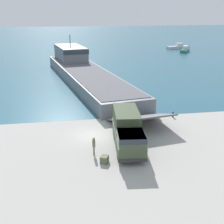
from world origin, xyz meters
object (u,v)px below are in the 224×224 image
Objects in this scene: moored_boat_a at (185,50)px; moored_boat_b at (178,47)px; landing_craft at (83,70)px; soldier_on_ramp at (94,145)px; mooring_bollard at (173,114)px; cargo_crate at (104,159)px; military_truck at (128,130)px; moored_boat_c at (65,50)px.

moored_boat_b is at bearing -64.48° from moored_boat_a.
landing_craft is 5.92× the size of moored_boat_b.
mooring_bollard is at bearing 40.11° from soldier_on_ramp.
landing_craft is at bearing 88.96° from soldier_on_ramp.
moored_boat_b is at bearing 64.13° from cargo_crate.
cargo_crate is (-33.70, -63.79, -0.27)m from moored_boat_a.
moored_boat_a is (31.02, 60.91, -1.09)m from military_truck.
military_truck is (1.70, -30.44, -0.03)m from landing_craft.
moored_boat_c is (-34.84, 5.65, 0.02)m from moored_boat_a.
landing_craft is at bearing 124.47° from moored_boat_c.
landing_craft is 50.60m from moored_boat_b.
military_truck reaches higher than moored_boat_a.
soldier_on_ramp is 13.56m from mooring_bollard.
moored_boat_b is at bearing 161.25° from military_truck.
military_truck is at bearing 21.44° from soldier_on_ramp.
cargo_crate is (-2.68, -2.88, -1.35)m from military_truck.
landing_craft is 33.36m from cargo_crate.
landing_craft is 63.05× the size of mooring_bollard.
soldier_on_ramp is 2.29× the size of cargo_crate.
military_truck is at bearing 124.40° from moored_boat_c.
moored_boat_b is 35.71m from moored_boat_c.
moored_boat_c reaches higher than soldier_on_ramp.
soldier_on_ramp is (-3.38, -1.19, -0.70)m from military_truck.
moored_boat_a is at bearing 63.01° from soldier_on_ramp.
mooring_bollard is at bearing -78.41° from landing_craft.
moored_boat_c reaches higher than mooring_bollard.
moored_boat_a is 7.93× the size of cargo_crate.
military_truck is 11.16× the size of cargo_crate.
soldier_on_ramp is 0.28× the size of moored_boat_c.
moored_boat_a is at bearing 62.15° from cargo_crate.
mooring_bollard is (8.98, -23.27, -1.30)m from landing_craft.
landing_craft is at bearing 88.32° from cargo_crate.
moored_boat_b is at bearing -146.09° from moored_boat_c.
landing_craft is 30.49m from military_truck.
soldier_on_ramp is at bearing -64.31° from military_truck.
military_truck is at bearing 47.06° from cargo_crate.
mooring_bollard is 0.98× the size of cargo_crate.
moored_boat_c is at bearing 22.66° from moored_boat_a.
soldier_on_ramp is 77.92m from moored_boat_b.
military_truck is 10.30m from mooring_bollard.
mooring_bollard reaches higher than cargo_crate.
mooring_bollard is at bearing 146.44° from moored_boat_b.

